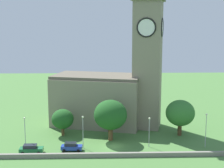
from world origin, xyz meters
name	(u,v)px	position (x,y,z in m)	size (l,w,h in m)	color
ground_plane	(111,126)	(0.00, 15.00, 0.00)	(200.00, 200.00, 0.00)	#477538
church	(112,87)	(0.31, 16.32, 10.10)	(29.73, 18.17, 35.77)	gray
quay_barrier	(115,155)	(0.00, -5.85, 0.45)	(55.62, 0.70, 0.90)	gray
car_green	(31,149)	(-16.92, -3.29, 0.92)	(4.79, 2.23, 1.82)	#1E6B38
car_blue	(71,147)	(-8.82, -2.19, 0.90)	(4.40, 2.25, 1.77)	#233D9E
streetlamp_west_end	(25,128)	(-18.65, -0.46, 4.56)	(0.44, 0.44, 6.81)	#9EA0A5
streetlamp_west_mid	(83,127)	(-6.47, -0.73, 4.71)	(0.44, 0.44, 7.06)	#9EA0A5
streetlamp_central	(149,127)	(7.61, -0.37, 4.40)	(0.44, 0.44, 6.52)	#9EA0A5
streetlamp_east_mid	(206,125)	(19.57, -1.10, 4.94)	(0.44, 0.44, 7.46)	#9EA0A5
tree_riverside_east	(180,113)	(15.96, 7.05, 5.42)	(6.81, 6.81, 8.52)	brown
tree_riverside_west	(110,115)	(-0.53, 4.07, 5.92)	(7.48, 7.48, 9.33)	brown
tree_by_tower	(63,119)	(-11.72, 7.80, 3.99)	(5.19, 5.19, 6.35)	brown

